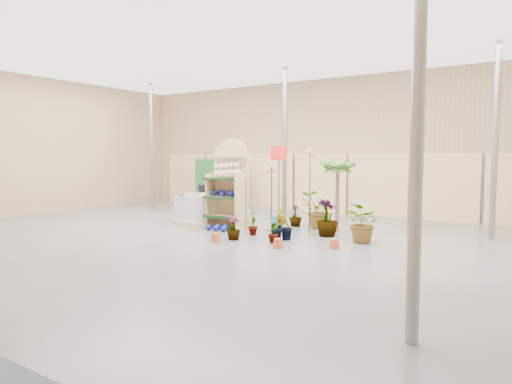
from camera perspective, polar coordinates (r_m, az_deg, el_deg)
room at (r=11.29m, az=-2.93°, el=6.02°), size 15.20×12.10×4.70m
display_shelf at (r=12.20m, az=-3.37°, el=0.63°), size 1.09×0.78×2.38m
teddy_bears at (r=12.07m, az=-3.56°, el=2.57°), size 0.89×0.24×0.39m
gazing_balls_shelf at (r=12.11m, az=-3.75°, el=-0.14°), size 0.88×0.30×0.17m
gazing_balls_floor at (r=11.79m, az=-4.74°, el=-4.48°), size 0.63×0.39×0.15m
pallet_stack at (r=12.79m, az=-7.26°, el=-2.22°), size 1.39×1.25×0.88m
charcoal_planters at (r=14.71m, az=-6.12°, el=-1.35°), size 0.80×0.50×1.00m
trellis_stock at (r=17.03m, az=-4.71°, el=1.09°), size 2.00×0.30×1.80m
offer_sign at (r=12.97m, az=2.85°, el=2.98°), size 0.50×0.08×2.20m
bird_table_front at (r=10.92m, az=1.99°, el=3.20°), size 0.34×0.34×1.80m
bird_table_right at (r=11.44m, az=6.79°, el=4.86°), size 0.34×0.34×2.14m
bird_table_back at (r=15.60m, az=-2.98°, el=4.38°), size 0.34×0.34×2.02m
palm at (r=11.68m, az=10.18°, el=3.10°), size 0.70×0.70×1.91m
potted_plant_0 at (r=11.06m, az=-0.38°, el=-3.57°), size 0.42×0.46×0.72m
potted_plant_1 at (r=10.39m, az=2.76°, el=-4.46°), size 0.36×0.31×0.59m
potted_plant_3 at (r=11.03m, az=8.89°, el=-3.16°), size 0.64×0.64×0.91m
potted_plant_5 at (r=11.36m, az=2.77°, el=-3.61°), size 0.34×0.39×0.62m
potted_plant_6 at (r=12.17m, az=7.70°, el=-2.28°), size 1.15×1.15×0.97m
potted_plant_7 at (r=10.49m, az=-2.83°, el=-4.48°), size 0.36×0.36×0.56m
potted_plant_8 at (r=10.06m, az=2.10°, el=-4.49°), size 0.29×0.39×0.69m
potted_plant_9 at (r=10.47m, az=3.66°, el=-4.33°), size 0.42×0.44×0.62m
potted_plant_10 at (r=10.35m, az=13.30°, el=-3.76°), size 1.07×1.06×0.90m
potted_plant_11 at (r=12.49m, az=4.96°, el=-2.92°), size 0.48×0.48×0.61m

